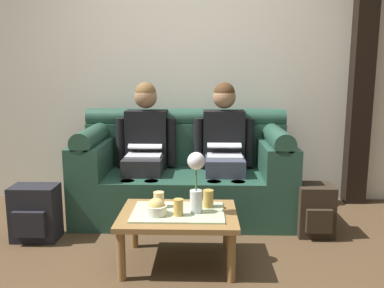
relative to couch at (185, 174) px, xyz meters
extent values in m
plane|color=#4C3823|center=(0.00, -1.17, -0.38)|extent=(14.00, 14.00, 0.00)
cube|color=silver|center=(0.00, 0.53, 1.07)|extent=(6.00, 0.12, 2.90)
cube|color=black|center=(1.71, 0.41, 1.07)|extent=(0.20, 0.20, 2.90)
cube|color=#234738|center=(0.00, -0.07, -0.17)|extent=(1.91, 0.88, 0.42)
cube|color=#234738|center=(0.00, 0.26, 0.24)|extent=(1.91, 0.22, 0.40)
cylinder|color=#234738|center=(0.00, 0.26, 0.50)|extent=(1.91, 0.18, 0.18)
cube|color=#234738|center=(-0.82, -0.07, 0.18)|extent=(0.28, 0.88, 0.28)
cylinder|color=#234738|center=(-0.82, -0.07, 0.37)|extent=(0.18, 0.88, 0.18)
cube|color=#234738|center=(0.82, -0.07, 0.18)|extent=(0.28, 0.88, 0.28)
cylinder|color=#234738|center=(0.82, -0.07, 0.37)|extent=(0.18, 0.88, 0.18)
cube|color=#232326|center=(-0.36, -0.13, 0.12)|extent=(0.34, 0.40, 0.15)
cylinder|color=#232326|center=(-0.46, -0.39, -0.17)|extent=(0.12, 0.12, 0.42)
cylinder|color=#232326|center=(-0.26, -0.39, -0.17)|extent=(0.12, 0.12, 0.42)
cube|color=black|center=(-0.36, 0.11, 0.31)|extent=(0.38, 0.22, 0.54)
cylinder|color=black|center=(-0.60, 0.07, 0.29)|extent=(0.09, 0.09, 0.44)
cylinder|color=black|center=(-0.13, 0.07, 0.29)|extent=(0.09, 0.09, 0.44)
sphere|color=#936B4C|center=(-0.36, 0.09, 0.71)|extent=(0.21, 0.21, 0.21)
sphere|color=brown|center=(-0.36, 0.09, 0.75)|extent=(0.19, 0.19, 0.19)
cube|color=silver|center=(-0.36, -0.11, 0.20)|extent=(0.31, 0.22, 0.02)
cube|color=silver|center=(-0.36, 0.05, 0.30)|extent=(0.31, 0.19, 0.11)
cube|color=black|center=(-0.36, 0.04, 0.30)|extent=(0.27, 0.17, 0.09)
cube|color=#383D4C|center=(0.36, -0.13, 0.12)|extent=(0.34, 0.40, 0.15)
cylinder|color=#383D4C|center=(0.26, -0.39, -0.17)|extent=(0.12, 0.12, 0.42)
cylinder|color=#383D4C|center=(0.46, -0.39, -0.17)|extent=(0.12, 0.12, 0.42)
cube|color=black|center=(0.36, 0.11, 0.31)|extent=(0.38, 0.22, 0.54)
cylinder|color=black|center=(0.13, 0.07, 0.29)|extent=(0.09, 0.09, 0.44)
cylinder|color=black|center=(0.60, 0.07, 0.29)|extent=(0.09, 0.09, 0.44)
sphere|color=#936B4C|center=(0.36, 0.09, 0.71)|extent=(0.21, 0.21, 0.21)
sphere|color=#472D19|center=(0.36, 0.09, 0.75)|extent=(0.19, 0.19, 0.19)
cube|color=silver|center=(0.36, -0.11, 0.20)|extent=(0.31, 0.22, 0.02)
cube|color=silver|center=(0.36, 0.04, 0.31)|extent=(0.31, 0.20, 0.09)
cube|color=black|center=(0.36, 0.03, 0.30)|extent=(0.27, 0.17, 0.07)
cube|color=olive|center=(0.00, -1.00, -0.03)|extent=(0.80, 0.60, 0.04)
cube|color=#B2C69E|center=(0.00, -1.00, -0.01)|extent=(0.63, 0.42, 0.01)
cylinder|color=olive|center=(-0.35, -1.25, -0.21)|extent=(0.06, 0.06, 0.33)
cylinder|color=olive|center=(0.35, -1.25, -0.21)|extent=(0.06, 0.06, 0.33)
cylinder|color=olive|center=(-0.35, -0.75, -0.21)|extent=(0.06, 0.06, 0.33)
cylinder|color=olive|center=(0.35, -0.75, -0.21)|extent=(0.06, 0.06, 0.33)
cylinder|color=silver|center=(0.12, -1.01, 0.08)|extent=(0.09, 0.09, 0.15)
cylinder|color=#3D7538|center=(0.12, -1.01, 0.23)|extent=(0.01, 0.01, 0.16)
sphere|color=silver|center=(0.12, -1.01, 0.36)|extent=(0.12, 0.12, 0.12)
cylinder|color=silver|center=(-0.14, -1.07, 0.03)|extent=(0.15, 0.15, 0.06)
sphere|color=#D8B766|center=(-0.14, -1.07, 0.06)|extent=(0.12, 0.12, 0.12)
cylinder|color=#DBB77A|center=(-0.14, -0.91, 0.05)|extent=(0.08, 0.08, 0.11)
cylinder|color=gold|center=(0.21, -0.90, 0.06)|extent=(0.07, 0.07, 0.12)
cylinder|color=gold|center=(0.01, -1.08, 0.06)|extent=(0.07, 0.07, 0.11)
cube|color=black|center=(-1.15, -0.62, -0.16)|extent=(0.35, 0.23, 0.44)
cube|color=black|center=(-1.15, -0.76, -0.20)|extent=(0.25, 0.05, 0.20)
cube|color=#2D2319|center=(1.08, -0.46, -0.17)|extent=(0.29, 0.26, 0.42)
cube|color=#2D2319|center=(1.08, -0.61, -0.21)|extent=(0.20, 0.05, 0.19)
camera|label=1|loc=(0.17, -3.66, 0.95)|focal=38.19mm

